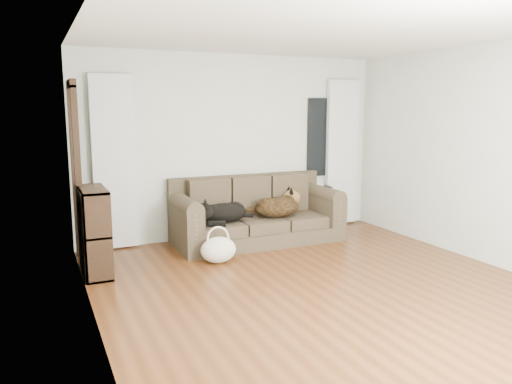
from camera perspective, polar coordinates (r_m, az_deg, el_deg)
name	(u,v)px	position (r m, az deg, el deg)	size (l,w,h in m)	color
floor	(325,289)	(5.29, 7.88, -10.95)	(5.00, 5.00, 0.00)	#492610
ceiling	(331,28)	(5.02, 8.59, 18.09)	(5.00, 5.00, 0.00)	white
wall_back	(234,147)	(7.22, -2.52, 5.21)	(4.50, 0.04, 2.60)	silver
wall_left	(90,177)	(4.24, -18.42, 1.66)	(0.04, 5.00, 2.60)	silver
wall_right	(491,155)	(6.48, 25.30, 3.81)	(0.04, 5.00, 2.60)	silver
curtain_left	(114,163)	(6.71, -15.88, 3.24)	(0.55, 0.08, 2.25)	white
curtain_right	(342,153)	(8.00, 9.79, 4.43)	(0.55, 0.08, 2.25)	white
window_pane	(322,137)	(7.84, 7.51, 6.22)	(0.50, 0.03, 1.20)	black
door_casing	(77,176)	(6.30, -19.83, 1.73)	(0.07, 0.60, 2.10)	black
sofa	(258,210)	(6.91, 0.22, -2.10)	(2.31, 1.00, 0.94)	#2E2616
dog_black_lab	(222,213)	(6.62, -3.94, -2.38)	(0.62, 0.43, 0.26)	black
dog_shepherd	(279,206)	(6.99, 2.60, -1.63)	(0.70, 0.49, 0.31)	black
tv_remote	(328,187)	(7.26, 8.28, 0.62)	(0.05, 0.19, 0.02)	black
tote_bag	(218,250)	(6.07, -4.33, -6.60)	(0.44, 0.34, 0.32)	white
bookshelf	(94,230)	(5.89, -18.03, -4.14)	(0.29, 0.78, 0.97)	black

